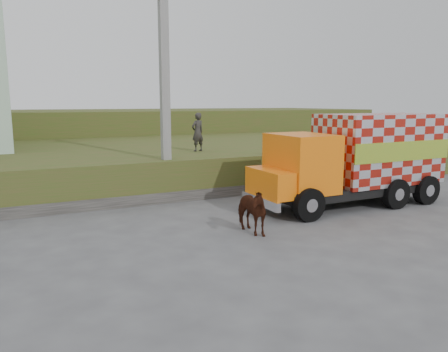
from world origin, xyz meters
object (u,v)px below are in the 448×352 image
utility_pole (165,88)px  cargo_truck (358,159)px  cow (249,210)px  pedestrian (198,132)px

utility_pole → cargo_truck: bearing=-32.2°
cow → pedestrian: pedestrian is taller
cargo_truck → pedestrian: size_ratio=4.35×
pedestrian → cargo_truck: bearing=104.8°
utility_pole → pedestrian: 3.40m
utility_pole → cow: size_ratio=5.21×
cargo_truck → cow: cargo_truck is taller
cargo_truck → cow: bearing=-165.3°
pedestrian → cow: bearing=60.5°
cargo_truck → cow: 5.35m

